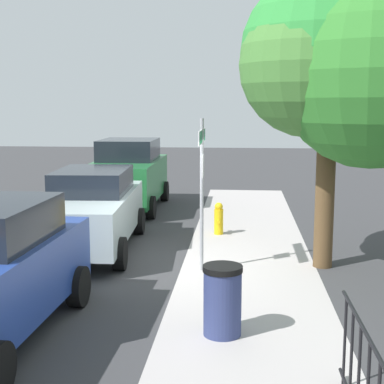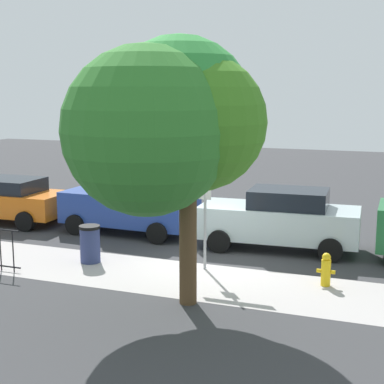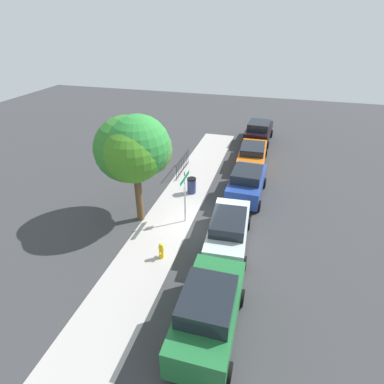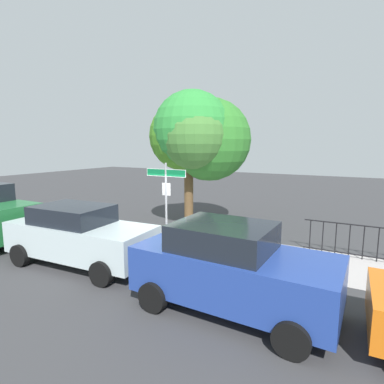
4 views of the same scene
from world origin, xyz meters
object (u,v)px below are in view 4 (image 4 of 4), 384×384
object	(u,v)px
car_silver	(79,235)
fire_hydrant	(105,224)
car_blue	(232,267)
shade_tree	(197,136)
street_sign	(166,189)
trash_bin	(257,242)

from	to	relation	value
car_silver	fire_hydrant	xyz separation A→B (m)	(-1.65, 2.69, -0.50)
car_blue	shade_tree	bearing A→B (deg)	126.21
car_blue	street_sign	bearing A→B (deg)	143.19
shade_tree	trash_bin	bearing A→B (deg)	-32.13
fire_hydrant	shade_tree	bearing A→B (deg)	38.29
shade_tree	trash_bin	size ratio (longest dim) A/B	5.67
shade_tree	car_silver	distance (m)	5.89
car_blue	fire_hydrant	size ratio (longest dim) A/B	5.39
shade_tree	fire_hydrant	world-z (taller)	shade_tree
car_blue	fire_hydrant	world-z (taller)	car_blue
shade_tree	street_sign	bearing A→B (deg)	-86.76
fire_hydrant	car_silver	bearing A→B (deg)	-58.51
street_sign	car_silver	distance (m)	3.06
car_blue	trash_bin	size ratio (longest dim) A/B	4.29
car_silver	trash_bin	size ratio (longest dim) A/B	4.59
street_sign	car_blue	distance (m)	4.53
shade_tree	fire_hydrant	xyz separation A→B (m)	(-2.88, -2.27, -3.43)
shade_tree	trash_bin	distance (m)	4.98
car_silver	car_blue	world-z (taller)	car_blue
trash_bin	car_silver	bearing A→B (deg)	-145.60
car_silver	fire_hydrant	distance (m)	3.19
street_sign	car_silver	xyz separation A→B (m)	(-1.37, -2.49, -1.14)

